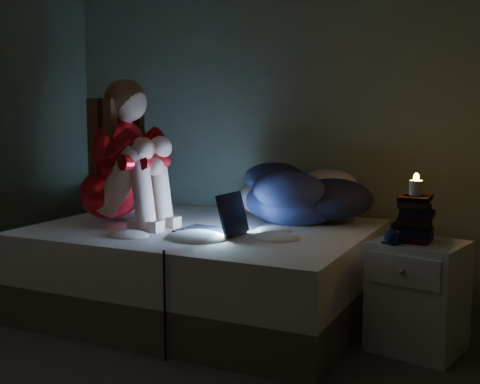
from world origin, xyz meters
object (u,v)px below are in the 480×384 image
Objects in this scene: laptop at (209,212)px; phone at (399,243)px; bed at (204,269)px; nightstand at (418,296)px; woman at (109,152)px; candle at (416,189)px.

laptop is 2.68× the size of phone.
nightstand is (1.34, -0.07, 0.02)m from bed.
woman is 1.56× the size of nightstand.
phone is at bearing -8.07° from bed.
candle is (1.30, -0.05, 0.59)m from bed.
phone reaches higher than nightstand.
woman is 11.54× the size of candle.
candle is 0.30m from phone.
nightstand is 7.38× the size of candle.
bed is 25.17× the size of candle.
woman is at bearing -164.96° from phone.
laptop is at bearing -173.05° from candle.
nightstand is at bearing 67.21° from phone.
bed is 2.18× the size of woman.
woman is at bearing -176.75° from laptop.
bed is 1.30m from phone.
woman reaches higher than laptop.
candle is at bearing 7.48° from woman.
bed is at bearing -172.83° from phone.
phone is at bearing -113.24° from candle.
nightstand is 0.33m from phone.
woman reaches higher than phone.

